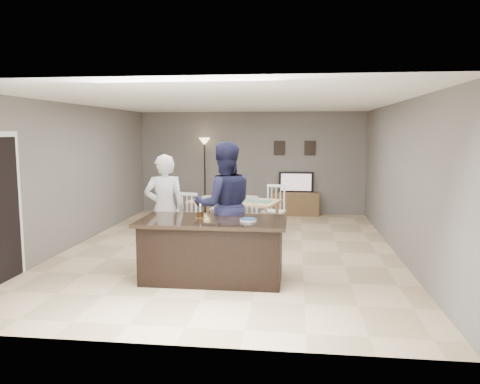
# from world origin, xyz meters

# --- Properties ---
(floor) EXTENTS (8.00, 8.00, 0.00)m
(floor) POSITION_xyz_m (0.00, 0.00, 0.00)
(floor) COLOR #DAB78B
(floor) RESTS_ON ground
(room_shell) EXTENTS (8.00, 8.00, 8.00)m
(room_shell) POSITION_xyz_m (0.00, 0.00, 1.68)
(room_shell) COLOR slate
(room_shell) RESTS_ON floor
(kitchen_island) EXTENTS (2.15, 1.10, 0.90)m
(kitchen_island) POSITION_xyz_m (0.00, -1.80, 0.45)
(kitchen_island) COLOR black
(kitchen_island) RESTS_ON floor
(tv_console) EXTENTS (1.20, 0.40, 0.60)m
(tv_console) POSITION_xyz_m (1.20, 3.77, 0.30)
(tv_console) COLOR brown
(tv_console) RESTS_ON floor
(television) EXTENTS (0.91, 0.12, 0.53)m
(television) POSITION_xyz_m (1.20, 3.84, 0.86)
(television) COLOR black
(television) RESTS_ON tv_console
(tv_screen_glow) EXTENTS (0.78, 0.00, 0.78)m
(tv_screen_glow) POSITION_xyz_m (1.20, 3.76, 0.87)
(tv_screen_glow) COLOR orange
(tv_screen_glow) RESTS_ON tv_console
(picture_frames) EXTENTS (1.10, 0.02, 0.38)m
(picture_frames) POSITION_xyz_m (1.15, 3.98, 1.75)
(picture_frames) COLOR black
(picture_frames) RESTS_ON room_shell
(doorway) EXTENTS (0.00, 2.10, 2.65)m
(doorway) POSITION_xyz_m (-2.99, -2.30, 1.26)
(doorway) COLOR black
(doorway) RESTS_ON floor
(woman) EXTENTS (0.75, 0.58, 1.81)m
(woman) POSITION_xyz_m (-0.95, -1.01, 0.91)
(woman) COLOR silver
(woman) RESTS_ON floor
(man) EXTENTS (1.16, 1.02, 2.02)m
(man) POSITION_xyz_m (0.07, -1.17, 1.01)
(man) COLOR #1A1C3B
(man) RESTS_ON floor
(birthday_cake) EXTENTS (0.13, 0.13, 0.20)m
(birthday_cake) POSITION_xyz_m (-0.21, -1.69, 0.95)
(birthday_cake) COLOR gold
(birthday_cake) RESTS_ON kitchen_island
(plate_stack) EXTENTS (0.25, 0.25, 0.04)m
(plate_stack) POSITION_xyz_m (0.53, -1.88, 0.92)
(plate_stack) COLOR white
(plate_stack) RESTS_ON kitchen_island
(dining_table) EXTENTS (2.04, 2.26, 1.05)m
(dining_table) POSITION_xyz_m (-0.02, 0.78, 0.67)
(dining_table) COLOR tan
(dining_table) RESTS_ON floor
(floor_lamp) EXTENTS (0.30, 0.30, 2.02)m
(floor_lamp) POSITION_xyz_m (-1.22, 3.79, 1.57)
(floor_lamp) COLOR black
(floor_lamp) RESTS_ON floor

